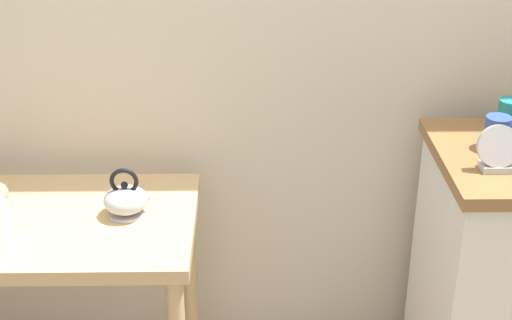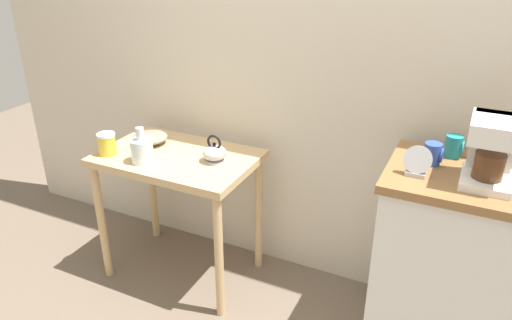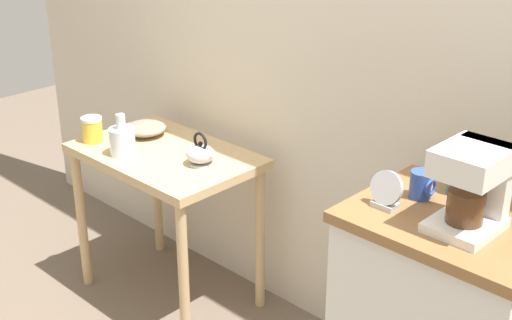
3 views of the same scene
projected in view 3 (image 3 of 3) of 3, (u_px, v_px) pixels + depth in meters
The scene contains 10 objects.
back_wall at pixel (366, 11), 2.62m from camera, with size 4.40×0.10×2.80m, color beige.
wooden_table at pixel (165, 174), 3.15m from camera, with size 0.82×0.53×0.74m.
bowl_stoneware at pixel (145, 128), 3.28m from camera, with size 0.19×0.19×0.06m.
teakettle at pixel (201, 154), 2.96m from camera, with size 0.15×0.12×0.14m.
glass_carafe_vase at pixel (122, 140), 3.06m from camera, with size 0.11×0.11×0.18m.
canister_enamel at pixel (92, 129), 3.20m from camera, with size 0.09×0.09×0.12m.
coffee_maker at pixel (473, 184), 2.05m from camera, with size 0.18×0.22×0.26m.
mug_dark_teal at pixel (459, 180), 2.30m from camera, with size 0.08×0.07×0.10m.
mug_blue at pixel (421, 185), 2.27m from camera, with size 0.08×0.07×0.09m.
table_clock at pixel (386, 192), 2.21m from camera, with size 0.11×0.06×0.12m.
Camera 3 is at (1.63, -1.79, 1.93)m, focal length 49.84 mm.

